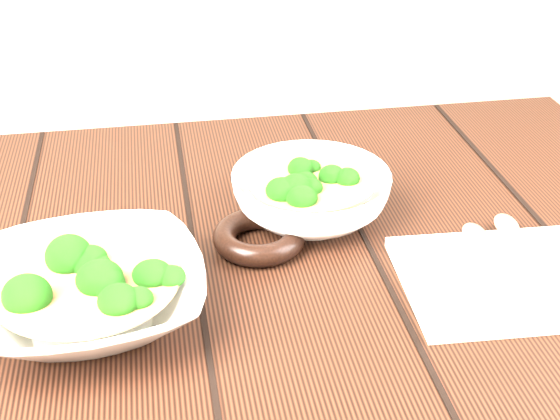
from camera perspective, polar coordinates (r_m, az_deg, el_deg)
The scene contains 7 objects.
table at distance 0.94m, azimuth -4.49°, elevation -10.08°, with size 1.20×0.80×0.75m.
soup_bowl_front at distance 0.80m, azimuth -13.87°, elevation -5.85°, with size 0.25×0.25×0.07m.
soup_bowl_back at distance 0.94m, azimuth 2.27°, elevation 1.19°, with size 0.25×0.25×0.07m.
trivet at distance 0.89m, azimuth -1.55°, elevation -1.97°, with size 0.11×0.11×0.03m, color black.
napkin at distance 0.87m, azimuth 16.03°, elevation -4.89°, with size 0.22×0.18×0.01m, color beige.
spoon_left at distance 0.89m, azimuth 14.59°, elevation -2.94°, with size 0.05×0.18×0.01m.
spoon_right at distance 0.92m, azimuth 16.68°, elevation -2.17°, with size 0.06×0.18×0.01m.
Camera 1 is at (-0.05, -0.72, 1.24)m, focal length 50.00 mm.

